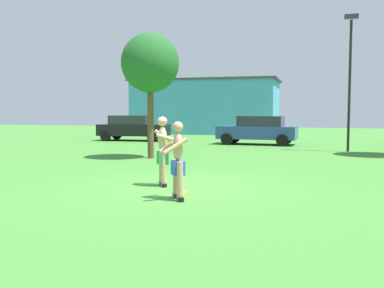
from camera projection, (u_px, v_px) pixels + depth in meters
name	position (u px, v px, depth m)	size (l,w,h in m)	color
ground_plane	(180.00, 187.00, 10.68)	(80.00, 80.00, 0.00)	#428433
player_with_cap	(163.00, 148.00, 10.82)	(0.79, 0.65, 1.74)	black
player_in_blue	(177.00, 159.00, 9.18)	(0.70, 0.77, 1.64)	black
frisbee	(182.00, 192.00, 9.98)	(0.26, 0.26, 0.03)	yellow
car_black_mid_lot	(133.00, 127.00, 27.46)	(4.39, 2.21, 1.58)	black
car_blue_far_end	(258.00, 130.00, 24.27)	(4.41, 2.25, 1.58)	#2D478C
lamp_post	(350.00, 69.00, 19.86)	(0.60, 0.24, 6.20)	black
outbuilding_behind_lot	(207.00, 107.00, 36.79)	(12.00, 6.26, 4.43)	#4C9ED1
tree_behind_players	(150.00, 64.00, 17.05)	(2.26, 2.26, 4.89)	brown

